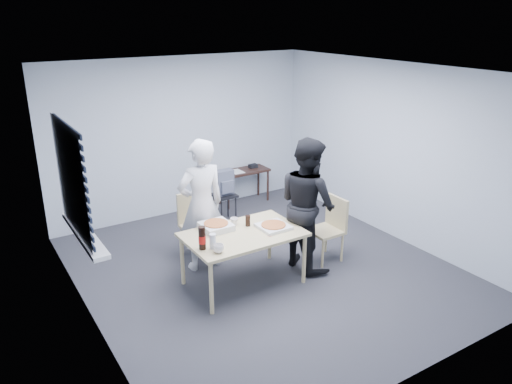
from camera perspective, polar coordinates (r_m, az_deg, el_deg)
room at (r=5.76m, az=-19.99°, el=0.39°), size 5.00×5.00×5.00m
dining_table at (r=6.15m, az=-1.48°, el=-5.22°), size 1.43×0.90×0.69m
chair_far at (r=7.02m, az=-7.01°, el=-3.16°), size 0.42×0.42×0.89m
chair_right at (r=6.90m, az=8.50°, el=-3.66°), size 0.42×0.42×0.89m
person_white at (r=6.50m, az=-6.27°, el=-1.51°), size 0.65×0.42×1.77m
person_black at (r=6.54m, az=5.88°, el=-1.34°), size 0.47×0.86×1.77m
side_table at (r=8.86m, az=-1.41°, el=2.02°), size 0.90×0.40×0.60m
stool at (r=8.08m, az=-3.60°, el=-0.99°), size 0.34×0.34×0.47m
backpack at (r=7.97m, az=-3.61°, el=1.05°), size 0.29×0.21×0.41m
pizza_box_a at (r=6.23m, az=-4.58°, el=-3.90°), size 0.36×0.36×0.09m
pizza_box_b at (r=6.25m, az=2.01°, el=-3.93°), size 0.36×0.36×0.05m
mug_a at (r=5.65m, az=-4.30°, el=-6.46°), size 0.17×0.17×0.10m
mug_b at (r=6.34m, az=-2.51°, el=-3.39°), size 0.10×0.10×0.09m
cola_glass at (r=6.30m, az=-0.95°, el=-3.30°), size 0.08×0.08×0.14m
soda_bottle at (r=5.71m, az=-6.17°, el=-5.29°), size 0.09×0.09×0.28m
plastic_cups at (r=5.72m, az=-4.96°, el=-5.64°), size 0.08×0.08×0.18m
rubber_band at (r=6.05m, az=1.53°, el=-5.04°), size 0.07×0.07×0.00m
papers at (r=8.75m, az=-2.23°, el=2.35°), size 0.28×0.32×0.00m
black_box at (r=8.96m, az=-0.34°, el=2.99°), size 0.16×0.12×0.06m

